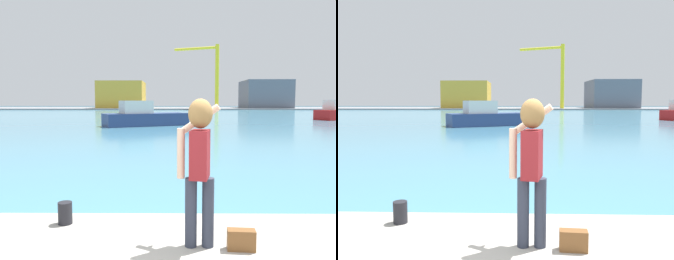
% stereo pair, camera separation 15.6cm
% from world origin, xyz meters
% --- Properties ---
extents(ground_plane, '(220.00, 220.00, 0.00)m').
position_xyz_m(ground_plane, '(0.00, 50.00, 0.00)').
color(ground_plane, '#334751').
extents(harbor_water, '(140.00, 100.00, 0.02)m').
position_xyz_m(harbor_water, '(0.00, 52.00, 0.01)').
color(harbor_water, teal).
rests_on(harbor_water, ground_plane).
extents(far_shore_dock, '(140.00, 20.00, 0.37)m').
position_xyz_m(far_shore_dock, '(0.00, 92.00, 0.18)').
color(far_shore_dock, gray).
rests_on(far_shore_dock, ground_plane).
extents(person_photographer, '(0.53, 0.57, 1.74)m').
position_xyz_m(person_photographer, '(0.58, 0.86, 1.58)').
color(person_photographer, '#2D3342').
rests_on(person_photographer, quay_promenade).
extents(handbag, '(0.33, 0.17, 0.24)m').
position_xyz_m(handbag, '(1.07, 0.77, 0.63)').
color(handbag, brown).
rests_on(handbag, quay_promenade).
extents(harbor_bollard, '(0.20, 0.20, 0.31)m').
position_xyz_m(harbor_bollard, '(-1.22, 1.56, 0.67)').
color(harbor_bollard, black).
rests_on(harbor_bollard, quay_promenade).
extents(boat_moored, '(7.90, 5.47, 2.27)m').
position_xyz_m(boat_moored, '(-2.19, 26.79, 0.82)').
color(boat_moored, navy).
rests_on(boat_moored, harbor_water).
extents(warehouse_left, '(12.49, 13.92, 7.39)m').
position_xyz_m(warehouse_left, '(-13.77, 91.76, 4.06)').
color(warehouse_left, gold).
rests_on(warehouse_left, far_shore_dock).
extents(warehouse_right, '(12.34, 13.43, 7.70)m').
position_xyz_m(warehouse_right, '(26.97, 91.72, 4.22)').
color(warehouse_right, slate).
rests_on(warehouse_right, far_shore_dock).
extents(port_crane, '(11.71, 4.95, 16.73)m').
position_xyz_m(port_crane, '(10.91, 85.35, 10.68)').
color(port_crane, yellow).
rests_on(port_crane, far_shore_dock).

